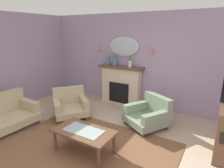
% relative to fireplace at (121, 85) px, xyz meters
% --- Properties ---
extents(floor, '(7.03, 6.71, 0.10)m').
position_rel_fireplace_xyz_m(floor, '(0.56, -2.69, -0.62)').
color(floor, tan).
rests_on(floor, ground).
extents(wall_back, '(7.03, 0.10, 2.64)m').
position_rel_fireplace_xyz_m(wall_back, '(0.56, 0.22, 0.75)').
color(wall_back, '#9E8CA8').
rests_on(wall_back, ground).
extents(patterned_rug, '(3.20, 2.40, 0.01)m').
position_rel_fireplace_xyz_m(patterned_rug, '(0.56, -2.49, -0.56)').
color(patterned_rug, brown).
rests_on(patterned_rug, ground).
extents(fireplace, '(1.36, 0.36, 1.16)m').
position_rel_fireplace_xyz_m(fireplace, '(0.00, 0.00, 0.00)').
color(fireplace, beige).
rests_on(fireplace, ground).
extents(mantel_vase_centre, '(0.11, 0.11, 0.42)m').
position_rel_fireplace_xyz_m(mantel_vase_centre, '(-0.45, -0.03, 0.79)').
color(mantel_vase_centre, '#4C7093').
rests_on(mantel_vase_centre, fireplace).
extents(mantel_vase_right, '(0.11, 0.11, 0.39)m').
position_rel_fireplace_xyz_m(mantel_vase_right, '(-0.20, -0.03, 0.78)').
color(mantel_vase_right, '#4C7093').
rests_on(mantel_vase_right, fireplace).
extents(mantel_vase_left, '(0.11, 0.11, 0.35)m').
position_rel_fireplace_xyz_m(mantel_vase_left, '(0.30, -0.03, 0.76)').
color(mantel_vase_left, silver).
rests_on(mantel_vase_left, fireplace).
extents(wall_mirror, '(0.96, 0.06, 0.56)m').
position_rel_fireplace_xyz_m(wall_mirror, '(-0.00, 0.14, 1.14)').
color(wall_mirror, '#B2BCC6').
extents(wall_sconce_left, '(0.14, 0.14, 0.14)m').
position_rel_fireplace_xyz_m(wall_sconce_left, '(-0.85, 0.09, 1.09)').
color(wall_sconce_left, '#D17066').
extents(wall_sconce_right, '(0.14, 0.14, 0.14)m').
position_rel_fireplace_xyz_m(wall_sconce_right, '(0.85, 0.09, 1.09)').
color(wall_sconce_right, '#D17066').
extents(coffee_table, '(1.10, 0.60, 0.45)m').
position_rel_fireplace_xyz_m(coffee_table, '(0.60, -2.49, -0.19)').
color(coffee_table, brown).
rests_on(coffee_table, ground).
extents(armchair_by_coffee_table, '(1.14, 1.14, 0.71)m').
position_rel_fireplace_xyz_m(armchair_by_coffee_table, '(-0.72, -1.43, -0.27)').
color(armchair_by_coffee_table, tan).
rests_on(armchair_by_coffee_table, ground).
extents(armchair_beside_couch, '(1.10, 1.11, 0.71)m').
position_rel_fireplace_xyz_m(armchair_beside_couch, '(1.25, -0.93, -0.27)').
color(armchair_beside_couch, gray).
rests_on(armchair_beside_couch, ground).
extents(potted_plant_small_fern, '(0.28, 0.26, 0.49)m').
position_rel_fireplace_xyz_m(potted_plant_small_fern, '(-1.85, -0.53, -0.35)').
color(potted_plant_small_fern, '#474C56').
rests_on(potted_plant_small_fern, ground).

